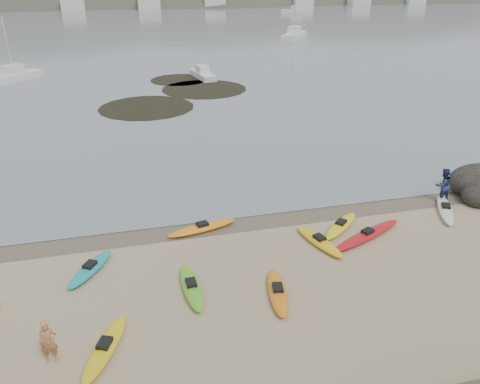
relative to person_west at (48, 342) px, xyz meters
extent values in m
plane|color=tan|center=(8.36, 7.94, -0.79)|extent=(600.00, 600.00, 0.00)
plane|color=brown|center=(8.36, 7.64, -0.78)|extent=(60.00, 60.00, 0.00)
ellipsoid|color=silver|center=(19.04, 5.92, -0.62)|extent=(2.32, 3.52, 0.34)
ellipsoid|color=orange|center=(8.24, 1.42, -0.62)|extent=(1.25, 3.15, 0.34)
ellipsoid|color=#59B123|center=(5.00, 2.56, -0.62)|extent=(0.83, 3.23, 0.34)
ellipsoid|color=#B41218|center=(13.76, 4.53, -0.62)|extent=(4.57, 2.57, 0.34)
ellipsoid|color=teal|center=(1.05, 4.86, -0.62)|extent=(2.17, 2.90, 0.34)
ellipsoid|color=yellow|center=(11.31, 4.55, -0.62)|extent=(1.57, 3.34, 0.34)
ellipsoid|color=yellow|center=(12.92, 5.65, -0.62)|extent=(2.91, 2.65, 0.34)
ellipsoid|color=orange|center=(6.25, 7.14, -0.62)|extent=(3.69, 1.54, 0.34)
ellipsoid|color=gold|center=(1.70, -0.04, -0.62)|extent=(1.92, 3.28, 0.34)
imported|color=#AD7045|center=(0.00, 0.00, 0.00)|extent=(0.60, 0.42, 1.57)
imported|color=navy|center=(19.59, 7.14, 0.19)|extent=(1.00, 0.81, 1.95)
ellipsoid|color=black|center=(22.59, 7.69, -0.50)|extent=(3.85, 3.00, 1.93)
ellipsoid|color=black|center=(21.59, 6.39, -0.59)|extent=(2.14, 1.93, 1.28)
cylinder|color=black|center=(5.16, 30.82, -0.76)|extent=(8.82, 8.82, 0.04)
cylinder|color=black|center=(11.69, 36.84, -0.76)|extent=(9.08, 9.08, 0.04)
cylinder|color=black|center=(9.72, 42.12, -0.76)|extent=(6.72, 6.72, 0.04)
cube|color=silver|center=(-8.78, 46.16, -0.30)|extent=(6.09, 6.38, 0.97)
cube|color=silver|center=(12.54, 42.51, -0.40)|extent=(2.43, 5.74, 0.78)
cube|color=silver|center=(35.27, 73.26, -0.19)|extent=(7.08, 8.16, 1.19)
cube|color=silver|center=(55.17, 125.25, -0.17)|extent=(8.49, 7.26, 1.23)
ellipsoid|color=#384235|center=(-36.64, 202.94, -18.79)|extent=(220.00, 120.00, 80.00)
ellipsoid|color=#384235|center=(43.36, 197.94, -16.09)|extent=(200.00, 110.00, 68.00)
ellipsoid|color=#384235|center=(128.36, 207.94, -17.89)|extent=(230.00, 130.00, 76.00)
cube|color=beige|center=(-9.64, 152.94, 1.21)|extent=(7.00, 5.00, 4.00)
cube|color=beige|center=(14.36, 152.94, 1.21)|extent=(7.00, 5.00, 4.00)
cube|color=beige|center=(38.36, 152.94, 1.21)|extent=(7.00, 5.00, 4.00)
cube|color=beige|center=(62.36, 152.94, 1.21)|extent=(7.00, 5.00, 4.00)
cube|color=beige|center=(86.36, 152.94, 1.21)|extent=(7.00, 5.00, 4.00)
camera|label=1|loc=(3.16, -12.64, 10.81)|focal=35.00mm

